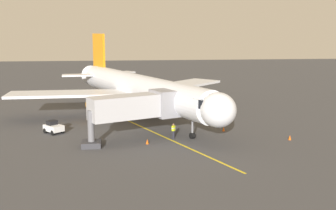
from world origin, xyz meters
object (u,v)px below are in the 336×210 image
(ground_crew_marshaller, at_px, (173,131))
(safety_cone_nose_right, at_px, (147,141))
(airplane, at_px, (138,89))
(tug_portside, at_px, (53,127))
(safety_cone_nose_left, at_px, (290,138))
(safety_cone_wing_port, at_px, (224,129))
(baggage_cart_near_nose, at_px, (189,100))
(jet_bridge, at_px, (139,107))

(ground_crew_marshaller, height_order, safety_cone_nose_right, ground_crew_marshaller)
(safety_cone_nose_right, bearing_deg, airplane, -88.73)
(tug_portside, distance_m, safety_cone_nose_right, 12.34)
(safety_cone_nose_left, distance_m, safety_cone_wing_port, 7.97)
(baggage_cart_near_nose, bearing_deg, safety_cone_nose_right, 70.41)
(jet_bridge, bearing_deg, airplane, -91.88)
(airplane, height_order, tug_portside, airplane)
(tug_portside, xyz_separation_m, safety_cone_nose_left, (-26.71, 6.09, -0.43))
(baggage_cart_near_nose, bearing_deg, ground_crew_marshaller, 76.16)
(baggage_cart_near_nose, distance_m, safety_cone_nose_right, 25.15)
(ground_crew_marshaller, bearing_deg, safety_cone_nose_left, 170.65)
(baggage_cart_near_nose, xyz_separation_m, safety_cone_wing_port, (-1.13, 19.00, -0.38))
(tug_portside, height_order, safety_cone_wing_port, tug_portside)
(baggage_cart_near_nose, bearing_deg, tug_portside, 42.65)
(tug_portside, bearing_deg, ground_crew_marshaller, 164.02)
(ground_crew_marshaller, distance_m, safety_cone_nose_right, 3.74)
(airplane, bearing_deg, safety_cone_wing_port, 135.83)
(jet_bridge, distance_m, safety_cone_nose_left, 17.12)
(safety_cone_nose_left, bearing_deg, jet_bridge, -6.51)
(jet_bridge, relative_size, tug_portside, 4.12)
(baggage_cart_near_nose, xyz_separation_m, tug_portside, (19.22, 17.70, 0.05))
(ground_crew_marshaller, height_order, baggage_cart_near_nose, ground_crew_marshaller)
(ground_crew_marshaller, relative_size, safety_cone_wing_port, 3.11)
(airplane, distance_m, jet_bridge, 12.50)
(jet_bridge, height_order, safety_cone_wing_port, jet_bridge)
(safety_cone_nose_right, bearing_deg, ground_crew_marshaller, -146.92)
(tug_portside, bearing_deg, safety_cone_nose_right, 150.98)
(airplane, bearing_deg, safety_cone_nose_left, 138.47)
(baggage_cart_near_nose, xyz_separation_m, safety_cone_nose_right, (8.43, 23.69, -0.38))
(safety_cone_nose_left, bearing_deg, ground_crew_marshaller, -9.35)
(safety_cone_nose_right, relative_size, safety_cone_wing_port, 1.00)
(safety_cone_nose_right, bearing_deg, safety_cone_nose_left, 179.64)
(jet_bridge, xyz_separation_m, safety_cone_wing_port, (-10.29, -2.89, -3.49))
(ground_crew_marshaller, xyz_separation_m, baggage_cart_near_nose, (-5.34, -21.68, -0.23))
(tug_portside, relative_size, safety_cone_nose_left, 4.93)
(ground_crew_marshaller, xyz_separation_m, safety_cone_wing_port, (-6.47, -2.68, -0.61))
(baggage_cart_near_nose, height_order, safety_cone_nose_left, baggage_cart_near_nose)
(jet_bridge, distance_m, safety_cone_wing_port, 11.24)
(ground_crew_marshaller, xyz_separation_m, safety_cone_nose_right, (3.09, 2.01, -0.61))
(airplane, relative_size, safety_cone_nose_right, 69.55)
(airplane, height_order, ground_crew_marshaller, airplane)
(safety_cone_wing_port, bearing_deg, ground_crew_marshaller, 22.48)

